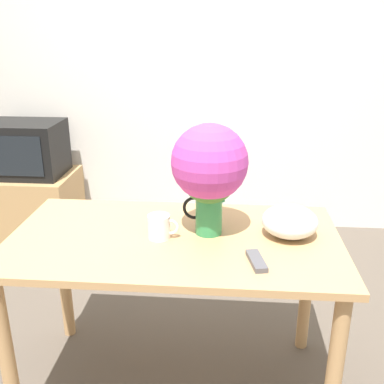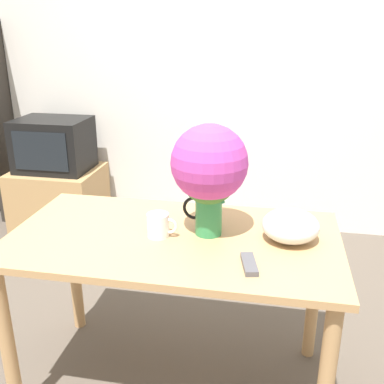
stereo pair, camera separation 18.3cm
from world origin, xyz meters
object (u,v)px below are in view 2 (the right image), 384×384
at_px(white_bowl, 290,226).
at_px(tv_set, 54,145).
at_px(coffee_mug, 159,225).
at_px(flower_vase, 209,169).

relative_size(white_bowl, tv_set, 0.42).
bearing_deg(white_bowl, coffee_mug, -173.01).
xyz_separation_m(flower_vase, white_bowl, (0.33, 0.00, -0.22)).
xyz_separation_m(white_bowl, tv_set, (-1.79, 1.46, -0.12)).
height_order(flower_vase, tv_set, flower_vase).
bearing_deg(coffee_mug, tv_set, 129.46).
bearing_deg(flower_vase, white_bowl, 0.08).
height_order(white_bowl, tv_set, tv_set).
relative_size(coffee_mug, white_bowl, 0.55).
bearing_deg(tv_set, flower_vase, -45.18).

